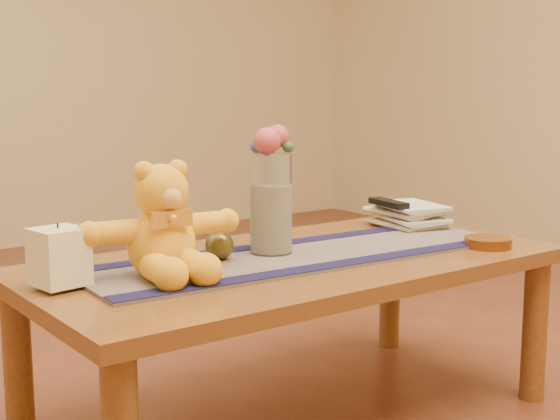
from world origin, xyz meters
TOP-DOWN VIEW (x-y plane):
  - floor at (0.00, 0.00)m, footprint 5.50×5.50m
  - coffee_table_top at (0.00, 0.00)m, footprint 1.40×0.70m
  - table_leg_fr at (0.64, -0.29)m, footprint 0.07×0.07m
  - table_leg_bl at (-0.64, 0.29)m, footprint 0.07×0.07m
  - table_leg_br at (0.64, 0.29)m, footprint 0.07×0.07m
  - persian_runner at (0.03, -0.01)m, footprint 1.22×0.42m
  - runner_border_near at (0.02, -0.15)m, footprint 1.20×0.13m
  - runner_border_far at (0.04, 0.14)m, footprint 1.20×0.13m
  - teddy_bear at (-0.38, 0.02)m, footprint 0.40×0.34m
  - pillar_candle at (-0.61, 0.06)m, footprint 0.12×0.12m
  - candle_wick at (-0.61, 0.06)m, footprint 0.00×0.00m
  - glass_vase at (-0.04, 0.06)m, footprint 0.11×0.11m
  - potpourri_fill at (-0.04, 0.06)m, footprint 0.09×0.09m
  - rose_left at (-0.06, 0.05)m, footprint 0.07×0.07m
  - rose_right at (-0.01, 0.06)m, footprint 0.06×0.06m
  - blue_flower_back at (-0.03, 0.09)m, footprint 0.04×0.04m
  - blue_flower_side at (-0.07, 0.08)m, footprint 0.04×0.04m
  - leaf_sprig at (0.00, 0.04)m, footprint 0.03×0.03m
  - bronze_ball at (-0.19, 0.07)m, footprint 0.08×0.08m
  - book_bottom at (0.47, 0.14)m, footprint 0.19×0.24m
  - book_lower at (0.48, 0.14)m, footprint 0.22×0.26m
  - book_upper at (0.47, 0.15)m, footprint 0.18×0.24m
  - book_top at (0.48, 0.14)m, footprint 0.21×0.26m
  - tv_remote at (0.47, 0.13)m, footprint 0.07×0.17m
  - amber_dish at (0.51, -0.22)m, footprint 0.15×0.15m

SIDE VIEW (x-z plane):
  - floor at x=0.00m, z-range 0.00..0.00m
  - table_leg_fr at x=0.64m, z-range 0.00..0.41m
  - table_leg_bl at x=-0.64m, z-range 0.00..0.41m
  - table_leg_br at x=0.64m, z-range 0.00..0.41m
  - coffee_table_top at x=0.00m, z-range 0.41..0.45m
  - persian_runner at x=0.03m, z-range 0.45..0.46m
  - runner_border_near at x=0.02m, z-range 0.46..0.46m
  - runner_border_far at x=0.04m, z-range 0.46..0.46m
  - book_bottom at x=0.47m, z-range 0.45..0.47m
  - amber_dish at x=0.51m, z-range 0.45..0.48m
  - book_lower at x=0.48m, z-range 0.47..0.49m
  - bronze_ball at x=-0.19m, z-range 0.46..0.53m
  - book_upper at x=0.47m, z-range 0.49..0.51m
  - book_top at x=0.48m, z-range 0.51..0.53m
  - pillar_candle at x=-0.61m, z-range 0.46..0.58m
  - tv_remote at x=0.47m, z-range 0.53..0.54m
  - potpourri_fill at x=-0.04m, z-range 0.46..0.64m
  - teddy_bear at x=-0.38m, z-range 0.46..0.71m
  - glass_vase at x=-0.04m, z-range 0.46..0.72m
  - candle_wick at x=-0.61m, z-range 0.58..0.60m
  - leaf_sprig at x=0.00m, z-range 0.72..0.75m
  - blue_flower_side at x=-0.07m, z-range 0.72..0.76m
  - blue_flower_back at x=-0.03m, z-range 0.72..0.77m
  - rose_left at x=-0.06m, z-range 0.72..0.79m
  - rose_right at x=-0.01m, z-range 0.73..0.79m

